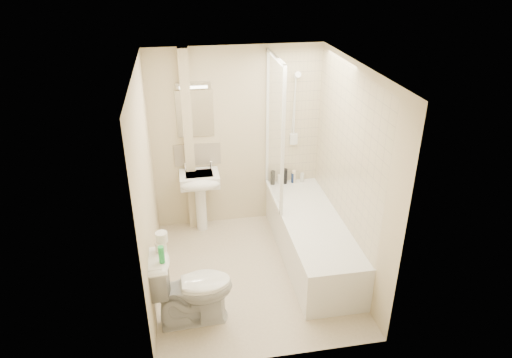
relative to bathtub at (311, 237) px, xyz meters
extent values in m
plane|color=beige|center=(-0.75, -0.20, -0.29)|extent=(2.50, 2.50, 0.00)
cube|color=beige|center=(-0.75, 1.05, 0.91)|extent=(2.20, 0.02, 2.40)
cube|color=beige|center=(-1.85, -0.20, 0.91)|extent=(0.02, 2.50, 2.40)
cube|color=beige|center=(0.35, -0.20, 0.91)|extent=(0.02, 2.50, 2.40)
cube|color=white|center=(-0.75, -0.20, 2.11)|extent=(2.20, 2.50, 0.02)
cube|color=beige|center=(0.00, 1.04, 1.14)|extent=(0.70, 0.01, 1.75)
cube|color=beige|center=(0.34, 0.00, 1.14)|extent=(0.01, 2.10, 1.75)
cube|color=beige|center=(-1.37, 0.99, 0.91)|extent=(0.12, 0.12, 2.40)
cube|color=beige|center=(-1.27, 1.04, 0.74)|extent=(0.60, 0.02, 0.30)
cube|color=white|center=(-1.27, 1.04, 1.29)|extent=(0.46, 0.01, 0.60)
cube|color=silver|center=(-1.27, 1.02, 1.66)|extent=(0.42, 0.07, 0.07)
cube|color=white|center=(0.00, 0.00, -0.01)|extent=(0.70, 2.10, 0.55)
cube|color=white|center=(0.00, 0.00, 0.21)|extent=(0.56, 1.96, 0.05)
cube|color=white|center=(-0.35, 0.60, 1.16)|extent=(0.01, 0.90, 1.80)
cube|color=white|center=(-0.35, 1.03, 1.16)|extent=(0.04, 0.04, 1.80)
cube|color=white|center=(-0.35, 0.15, 1.16)|extent=(0.04, 0.04, 1.80)
cube|color=white|center=(-0.35, 0.60, 2.04)|extent=(0.04, 0.90, 0.04)
cube|color=white|center=(-0.35, 0.60, 0.28)|extent=(0.04, 0.90, 0.03)
cylinder|color=white|center=(0.00, 1.02, 1.26)|extent=(0.02, 0.02, 0.90)
cylinder|color=white|center=(0.00, 1.02, 0.81)|extent=(0.05, 0.05, 0.02)
cylinder|color=white|center=(0.00, 1.02, 1.71)|extent=(0.05, 0.05, 0.02)
cylinder|color=white|center=(0.00, 0.95, 1.74)|extent=(0.08, 0.11, 0.11)
cube|color=white|center=(0.00, 1.01, 0.88)|extent=(0.10, 0.05, 0.14)
cylinder|color=white|center=(-0.02, 0.99, 1.31)|extent=(0.01, 0.13, 0.84)
cylinder|color=white|center=(-1.27, 0.88, 0.05)|extent=(0.14, 0.14, 0.67)
cube|color=white|center=(-1.27, 0.85, 0.48)|extent=(0.50, 0.38, 0.15)
ellipsoid|color=white|center=(-1.27, 0.68, 0.48)|extent=(0.50, 0.21, 0.15)
cube|color=silver|center=(-1.27, 0.85, 0.54)|extent=(0.35, 0.25, 0.04)
cylinder|color=white|center=(-1.43, 0.96, 0.60)|extent=(0.03, 0.03, 0.10)
cylinder|color=white|center=(-1.11, 0.96, 0.60)|extent=(0.03, 0.03, 0.10)
sphere|color=white|center=(-1.43, 0.96, 0.66)|extent=(0.04, 0.04, 0.04)
sphere|color=white|center=(-1.11, 0.96, 0.66)|extent=(0.04, 0.04, 0.04)
cylinder|color=black|center=(-0.28, 0.96, 0.36)|extent=(0.06, 0.06, 0.19)
cylinder|color=white|center=(-0.19, 0.96, 0.33)|extent=(0.05, 0.05, 0.13)
cylinder|color=black|center=(-0.11, 0.96, 0.37)|extent=(0.07, 0.07, 0.21)
cylinder|color=navy|center=(0.00, 0.96, 0.33)|extent=(0.05, 0.05, 0.14)
cylinder|color=beige|center=(0.01, 0.96, 0.35)|extent=(0.05, 0.05, 0.18)
cylinder|color=silver|center=(0.13, 0.96, 0.33)|extent=(0.05, 0.05, 0.13)
imported|color=white|center=(-1.47, -0.82, 0.12)|extent=(0.52, 0.84, 0.82)
cylinder|color=white|center=(-1.73, -0.73, 0.57)|extent=(0.11, 0.11, 0.09)
cylinder|color=white|center=(-1.72, -0.71, 0.67)|extent=(0.12, 0.12, 0.10)
cylinder|color=green|center=(-1.72, -0.92, 0.61)|extent=(0.05, 0.05, 0.17)
camera|label=1|loc=(-1.46, -4.43, 3.10)|focal=32.00mm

